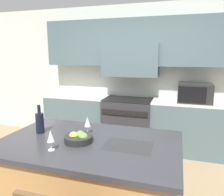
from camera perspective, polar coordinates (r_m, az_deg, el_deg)
back_cabinetry at (r=4.32m, az=5.27°, el=9.02°), size 10.00×0.46×2.70m
back_counter at (r=4.26m, az=4.30°, el=-6.28°), size 3.35×0.62×0.94m
range_stove at (r=4.25m, az=4.23°, el=-6.48°), size 0.90×0.70×0.92m
microwave at (r=4.03m, az=20.76°, el=1.27°), size 0.56×0.44×0.33m
kitchen_island at (r=2.38m, az=-5.85°, el=-21.43°), size 1.74×1.10×0.93m
wine_bottle at (r=2.46m, az=-18.34°, el=-6.05°), size 0.09×0.09×0.31m
wine_glass_near at (r=1.99m, az=-15.72°, el=-9.73°), size 0.06×0.06×0.18m
wine_glass_far at (r=2.32m, az=-6.42°, el=-6.32°), size 0.06×0.06×0.18m
fruit_bowl at (r=2.15m, az=-8.68°, el=-10.28°), size 0.27×0.27×0.10m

